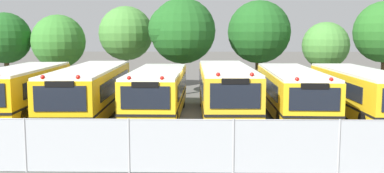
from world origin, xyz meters
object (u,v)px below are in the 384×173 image
object	(u,v)px
tree_0	(5,36)
tree_6	(384,31)
tree_3	(180,30)
school_bus_0	(22,90)
tree_2	(124,33)
school_bus_2	(158,91)
traffic_cone	(327,152)
school_bus_5	(360,92)
tree_4	(261,32)
school_bus_1	(91,90)
tree_5	(325,46)
tree_1	(59,40)
school_bus_3	(226,89)
school_bus_4	(292,91)

from	to	relation	value
tree_0	tree_6	world-z (taller)	tree_6
tree_3	school_bus_0	bearing A→B (deg)	-133.06
tree_2	tree_3	size ratio (longest dim) A/B	0.94
school_bus_2	traffic_cone	bearing A→B (deg)	130.91
school_bus_5	tree_2	xyz separation A→B (m)	(-14.09, 11.45, 2.97)
school_bus_5	tree_4	size ratio (longest dim) A/B	1.51
tree_0	tree_3	bearing A→B (deg)	-3.48
school_bus_5	tree_6	distance (m)	12.54
school_bus_5	traffic_cone	world-z (taller)	school_bus_5
tree_2	school_bus_1	bearing A→B (deg)	-89.10
tree_3	tree_4	xyz separation A→B (m)	(6.07, 2.37, -0.11)
traffic_cone	tree_2	bearing A→B (deg)	118.19
tree_2	school_bus_2	bearing A→B (deg)	-72.05
tree_5	traffic_cone	bearing A→B (deg)	-105.19
tree_5	school_bus_1	bearing A→B (deg)	-147.22
tree_1	tree_4	world-z (taller)	tree_4
school_bus_3	tree_6	world-z (taller)	tree_6
tree_0	tree_5	size ratio (longest dim) A/B	1.13
school_bus_1	tree_6	world-z (taller)	tree_6
school_bus_4	school_bus_3	bearing A→B (deg)	4.11
school_bus_3	tree_3	xyz separation A→B (m)	(-2.77, 8.38, 3.09)
school_bus_1	tree_6	distance (m)	22.40
school_bus_0	school_bus_5	bearing A→B (deg)	177.87
school_bus_1	tree_5	xyz separation A→B (m)	(14.78, 9.51, 2.02)
tree_6	traffic_cone	xyz separation A→B (m)	(-9.35, -18.50, -4.20)
tree_1	tree_3	size ratio (longest dim) A/B	0.83
school_bus_4	tree_4	bearing A→B (deg)	-87.44
school_bus_2	tree_1	size ratio (longest dim) A/B	1.68
school_bus_0	tree_2	distance (m)	12.16
school_bus_3	tree_0	bearing A→B (deg)	-31.64
school_bus_1	tree_3	xyz separation A→B (m)	(4.26, 8.50, 3.11)
school_bus_1	tree_6	xyz separation A→B (m)	(19.42, 10.71, 3.09)
school_bus_2	school_bus_4	world-z (taller)	school_bus_2
tree_2	tree_6	world-z (taller)	tree_6
tree_2	tree_3	distance (m)	5.28
school_bus_2	tree_0	world-z (taller)	tree_0
tree_3	tree_5	world-z (taller)	tree_3
school_bus_5	tree_0	size ratio (longest dim) A/B	1.76
school_bus_1	tree_3	world-z (taller)	tree_3
school_bus_5	tree_0	bearing A→B (deg)	-23.09
school_bus_3	tree_2	xyz separation A→B (m)	(-7.20, 11.23, 2.89)
school_bus_3	tree_3	size ratio (longest dim) A/B	1.50
school_bus_0	school_bus_1	bearing A→B (deg)	177.41
school_bus_5	tree_5	bearing A→B (deg)	-95.57
tree_0	tree_3	world-z (taller)	tree_3
traffic_cone	tree_0	bearing A→B (deg)	137.48
school_bus_0	tree_1	xyz separation A→B (m)	(-0.92, 9.07, 2.43)
school_bus_3	tree_3	world-z (taller)	tree_3
school_bus_1	traffic_cone	size ratio (longest dim) A/B	17.45
school_bus_1	school_bus_5	bearing A→B (deg)	177.94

